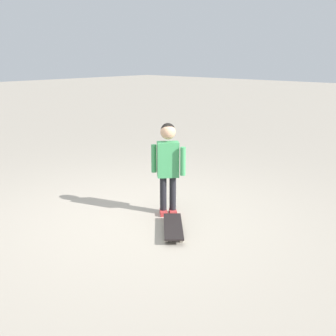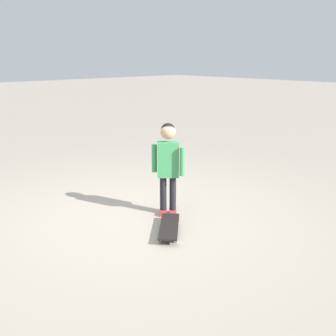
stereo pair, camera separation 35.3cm
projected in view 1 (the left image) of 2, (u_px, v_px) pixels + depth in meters
name	position (u px, v px, depth m)	size (l,w,h in m)	color
ground_plane	(133.00, 219.00, 4.58)	(50.00, 50.00, 0.00)	#9E9384
child_person	(168.00, 159.00, 4.56)	(0.28, 0.39, 1.06)	black
skateboard	(173.00, 227.00, 4.22)	(0.61, 0.60, 0.07)	black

